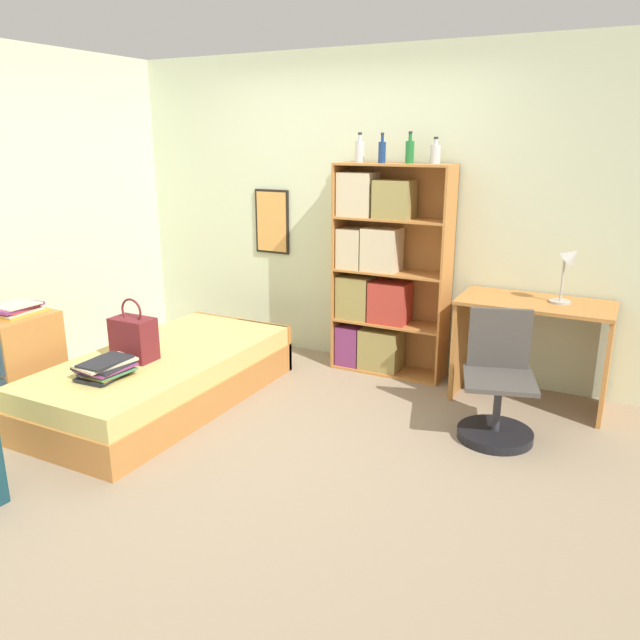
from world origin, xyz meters
TOP-DOWN VIEW (x-y plane):
  - ground_plane at (0.00, 0.00)m, footprint 14.00×14.00m
  - wall_back at (-0.00, 1.59)m, footprint 10.00×0.09m
  - wall_left at (-2.15, 0.00)m, footprint 0.06×10.00m
  - bed at (-0.79, 0.02)m, footprint 1.00×2.06m
  - handbag at (-0.87, -0.18)m, footprint 0.30×0.19m
  - book_stack_on_bed at (-0.79, -0.53)m, footprint 0.33×0.39m
  - dresser at (-1.69, -0.54)m, footprint 0.52×0.53m
  - magazine_pile_on_dresser at (-1.65, -0.50)m, footprint 0.29×0.36m
  - bookcase at (0.33, 1.38)m, footprint 0.94×0.32m
  - bottle_green at (0.14, 1.42)m, footprint 0.07×0.07m
  - bottle_brown at (0.36, 1.35)m, footprint 0.06×0.06m
  - bottle_clear at (0.57, 1.39)m, footprint 0.07×0.07m
  - bottle_blue at (0.76, 1.42)m, footprint 0.08×0.08m
  - desk at (1.61, 1.26)m, footprint 1.07×0.55m
  - desk_lamp at (1.80, 1.30)m, footprint 0.20×0.15m
  - desk_chair at (1.52, 0.59)m, footprint 0.55×0.55m

SIDE VIEW (x-z plane):
  - ground_plane at x=0.00m, z-range 0.00..0.00m
  - bed at x=-0.79m, z-range 0.00..0.38m
  - desk_chair at x=1.52m, z-range -0.16..0.67m
  - dresser at x=-1.69m, z-range 0.00..0.70m
  - book_stack_on_bed at x=-0.79m, z-range 0.39..0.51m
  - desk at x=1.61m, z-range 0.14..0.92m
  - handbag at x=-0.87m, z-range 0.32..0.77m
  - magazine_pile_on_dresser at x=-1.65m, z-range 0.70..0.77m
  - bookcase at x=0.33m, z-range -0.03..1.68m
  - desk_lamp at x=1.80m, z-range 0.84..1.27m
  - wall_back at x=0.00m, z-range 0.00..2.60m
  - wall_left at x=-2.15m, z-range 0.00..2.60m
  - bottle_blue at x=0.76m, z-range 1.69..1.89m
  - bottle_brown at x=0.36m, z-range 1.69..1.91m
  - bottle_green at x=0.14m, z-range 1.69..1.91m
  - bottle_clear at x=0.57m, z-range 1.69..1.92m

